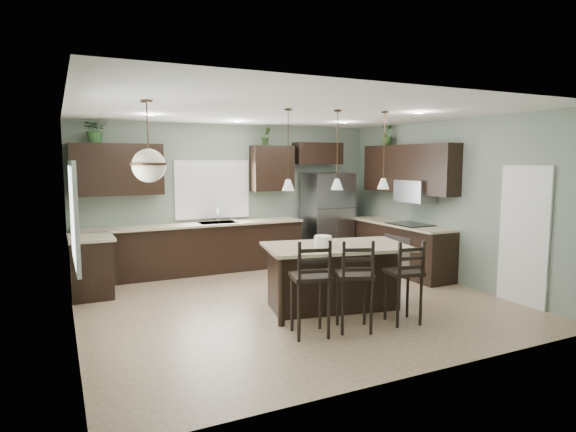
{
  "coord_description": "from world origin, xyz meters",
  "views": [
    {
      "loc": [
        -3.13,
        -6.28,
        2.12
      ],
      "look_at": [
        0.1,
        0.4,
        1.25
      ],
      "focal_mm": 30.0,
      "sensor_mm": 36.0,
      "label": 1
    }
  ],
  "objects_px": {
    "refrigerator": "(327,218)",
    "bar_stool_center": "(354,285)",
    "bar_stool_right": "(403,281)",
    "plant_back_left": "(96,130)",
    "serving_dish": "(323,241)",
    "kitchen_island": "(336,277)",
    "bar_stool_left": "(310,287)"
  },
  "relations": [
    {
      "from": "serving_dish",
      "to": "plant_back_left",
      "type": "xyz_separation_m",
      "value": [
        -2.66,
        3.08,
        1.63
      ]
    },
    {
      "from": "refrigerator",
      "to": "bar_stool_right",
      "type": "xyz_separation_m",
      "value": [
        -1.06,
        -3.74,
        -0.37
      ]
    },
    {
      "from": "refrigerator",
      "to": "kitchen_island",
      "type": "relative_size",
      "value": 0.93
    },
    {
      "from": "bar_stool_right",
      "to": "plant_back_left",
      "type": "xyz_separation_m",
      "value": [
        -3.34,
        4.0,
        2.07
      ]
    },
    {
      "from": "kitchen_island",
      "to": "plant_back_left",
      "type": "xyz_separation_m",
      "value": [
        -2.86,
        3.12,
        2.16
      ]
    },
    {
      "from": "kitchen_island",
      "to": "bar_stool_center",
      "type": "xyz_separation_m",
      "value": [
        -0.25,
        -0.84,
        0.12
      ]
    },
    {
      "from": "kitchen_island",
      "to": "bar_stool_right",
      "type": "xyz_separation_m",
      "value": [
        0.48,
        -0.88,
        0.09
      ]
    },
    {
      "from": "bar_stool_center",
      "to": "bar_stool_right",
      "type": "relative_size",
      "value": 1.05
    },
    {
      "from": "bar_stool_left",
      "to": "bar_stool_center",
      "type": "xyz_separation_m",
      "value": [
        0.58,
        -0.08,
        -0.02
      ]
    },
    {
      "from": "refrigerator",
      "to": "bar_stool_left",
      "type": "bearing_deg",
      "value": -123.17
    },
    {
      "from": "serving_dish",
      "to": "bar_stool_right",
      "type": "bearing_deg",
      "value": -53.71
    },
    {
      "from": "bar_stool_left",
      "to": "bar_stool_right",
      "type": "height_order",
      "value": "bar_stool_left"
    },
    {
      "from": "refrigerator",
      "to": "bar_stool_center",
      "type": "xyz_separation_m",
      "value": [
        -1.78,
        -3.7,
        -0.34
      ]
    },
    {
      "from": "plant_back_left",
      "to": "bar_stool_center",
      "type": "bearing_deg",
      "value": -56.57
    },
    {
      "from": "kitchen_island",
      "to": "bar_stool_right",
      "type": "height_order",
      "value": "bar_stool_right"
    },
    {
      "from": "refrigerator",
      "to": "bar_stool_right",
      "type": "distance_m",
      "value": 3.91
    },
    {
      "from": "bar_stool_left",
      "to": "bar_stool_right",
      "type": "bearing_deg",
      "value": 7.94
    },
    {
      "from": "kitchen_island",
      "to": "refrigerator",
      "type": "bearing_deg",
      "value": 72.97
    },
    {
      "from": "bar_stool_right",
      "to": "serving_dish",
      "type": "bearing_deg",
      "value": 135.83
    },
    {
      "from": "refrigerator",
      "to": "bar_stool_center",
      "type": "height_order",
      "value": "refrigerator"
    },
    {
      "from": "bar_stool_left",
      "to": "bar_stool_right",
      "type": "xyz_separation_m",
      "value": [
        1.31,
        -0.12,
        -0.04
      ]
    },
    {
      "from": "bar_stool_left",
      "to": "plant_back_left",
      "type": "relative_size",
      "value": 2.63
    },
    {
      "from": "kitchen_island",
      "to": "bar_stool_right",
      "type": "relative_size",
      "value": 1.79
    },
    {
      "from": "bar_stool_right",
      "to": "plant_back_left",
      "type": "height_order",
      "value": "plant_back_left"
    },
    {
      "from": "bar_stool_left",
      "to": "plant_back_left",
      "type": "distance_m",
      "value": 4.82
    },
    {
      "from": "bar_stool_left",
      "to": "bar_stool_right",
      "type": "distance_m",
      "value": 1.31
    },
    {
      "from": "kitchen_island",
      "to": "bar_stool_center",
      "type": "distance_m",
      "value": 0.88
    },
    {
      "from": "bar_stool_left",
      "to": "plant_back_left",
      "type": "height_order",
      "value": "plant_back_left"
    },
    {
      "from": "refrigerator",
      "to": "bar_stool_left",
      "type": "height_order",
      "value": "refrigerator"
    },
    {
      "from": "bar_stool_left",
      "to": "bar_stool_center",
      "type": "distance_m",
      "value": 0.59
    },
    {
      "from": "kitchen_island",
      "to": "plant_back_left",
      "type": "relative_size",
      "value": 4.37
    },
    {
      "from": "bar_stool_center",
      "to": "refrigerator",
      "type": "bearing_deg",
      "value": 86.07
    }
  ]
}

